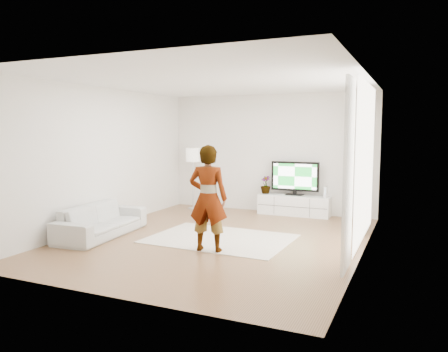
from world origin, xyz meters
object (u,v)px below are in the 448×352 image
at_px(rug, 220,239).
at_px(player, 208,198).
at_px(television, 295,177).
at_px(floor_lamp, 193,158).
at_px(media_console, 294,205).
at_px(sofa, 102,220).

bearing_deg(rug, player, -78.94).
bearing_deg(television, floor_lamp, -174.77).
xyz_separation_m(rug, floor_lamp, (-1.89, 2.52, 1.27)).
distance_m(media_console, rug, 2.81).
bearing_deg(rug, media_console, 76.76).
relative_size(player, floor_lamp, 1.14).
xyz_separation_m(television, floor_lamp, (-2.53, -0.23, 0.39)).
xyz_separation_m(player, floor_lamp, (-2.05, 3.34, 0.41)).
relative_size(rug, player, 1.45).
relative_size(sofa, floor_lamp, 1.32).
distance_m(media_console, player, 3.63).
bearing_deg(television, rug, -103.12).
distance_m(media_console, television, 0.65).
height_order(media_console, rug, media_console).
bearing_deg(floor_lamp, television, 5.23).
height_order(rug, player, player).
relative_size(rug, sofa, 1.25).
bearing_deg(floor_lamp, player, -58.47).
bearing_deg(sofa, rug, -77.34).
distance_m(television, floor_lamp, 2.57).
relative_size(media_console, sofa, 0.83).
distance_m(rug, sofa, 2.23).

